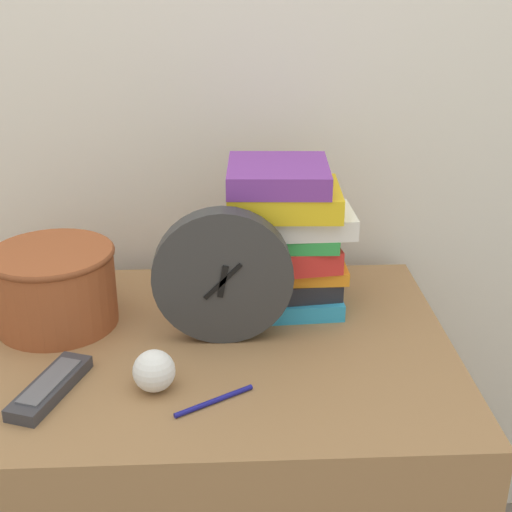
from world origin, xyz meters
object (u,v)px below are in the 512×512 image
object	(u,v)px
basket	(54,285)
pen	(214,401)
book_stack	(285,236)
crumpled_paper_ball	(154,371)
tv_remote	(50,387)
desk_clock	(223,277)

from	to	relation	value
basket	pen	bearing A→B (deg)	-42.76
book_stack	basket	xyz separation A→B (m)	(-0.42, -0.05, -0.07)
basket	crumpled_paper_ball	size ratio (longest dim) A/B	3.38
crumpled_paper_ball	pen	bearing A→B (deg)	-24.31
tv_remote	crumpled_paper_ball	xyz separation A→B (m)	(0.16, 0.00, 0.02)
desk_clock	pen	distance (m)	0.22
pen	basket	bearing A→B (deg)	137.24
basket	crumpled_paper_ball	world-z (taller)	basket
crumpled_paper_ball	pen	distance (m)	0.10
book_stack	crumpled_paper_ball	bearing A→B (deg)	-129.69
desk_clock	pen	xyz separation A→B (m)	(-0.02, -0.19, -0.12)
crumpled_paper_ball	desk_clock	bearing A→B (deg)	54.34
desk_clock	tv_remote	distance (m)	0.33
desk_clock	pen	bearing A→B (deg)	-94.75
basket	book_stack	bearing A→B (deg)	6.30
crumpled_paper_ball	pen	xyz separation A→B (m)	(0.09, -0.04, -0.03)
basket	crumpled_paper_ball	bearing A→B (deg)	-48.99
basket	pen	world-z (taller)	basket
tv_remote	basket	bearing A→B (deg)	98.50
tv_remote	pen	bearing A→B (deg)	-8.85
book_stack	pen	xyz separation A→B (m)	(-0.13, -0.31, -0.14)
book_stack	basket	size ratio (longest dim) A/B	1.25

